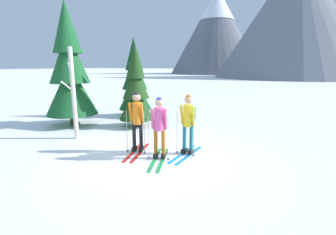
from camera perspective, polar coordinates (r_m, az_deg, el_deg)
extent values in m
plane|color=white|center=(7.29, -3.02, -8.77)|extent=(400.00, 400.00, 0.00)
cube|color=red|center=(7.51, -6.49, -8.11)|extent=(0.59, 1.64, 0.02)
cube|color=red|center=(7.58, -8.08, -7.97)|extent=(0.59, 1.64, 0.02)
cube|color=black|center=(7.58, -6.26, -7.36)|extent=(0.18, 0.28, 0.12)
cylinder|color=black|center=(7.44, -6.35, -3.90)|extent=(0.11, 0.11, 0.87)
cube|color=black|center=(7.65, -7.85, -7.23)|extent=(0.18, 0.28, 0.12)
cylinder|color=black|center=(7.50, -7.95, -3.79)|extent=(0.11, 0.11, 0.87)
cylinder|color=orange|center=(7.32, -7.28, 1.00)|extent=(0.28, 0.28, 0.65)
sphere|color=tan|center=(7.24, -7.38, 4.74)|extent=(0.24, 0.24, 0.24)
sphere|color=black|center=(7.24, -7.40, 5.29)|extent=(0.18, 0.18, 0.18)
cylinder|color=orange|center=(7.21, -6.08, 1.00)|extent=(0.14, 0.22, 0.62)
cylinder|color=orange|center=(7.32, -8.77, 1.11)|extent=(0.14, 0.22, 0.62)
cylinder|color=#A5A5AD|center=(7.20, -5.59, -3.61)|extent=(0.02, 0.02, 1.31)
cylinder|color=black|center=(7.38, -5.49, -8.06)|extent=(0.07, 0.07, 0.01)
cylinder|color=#A5A5AD|center=(7.37, -9.61, -3.35)|extent=(0.02, 0.02, 1.31)
cylinder|color=black|center=(7.55, -9.45, -7.70)|extent=(0.07, 0.07, 0.01)
cube|color=green|center=(6.93, -1.21, -9.80)|extent=(0.72, 1.68, 0.02)
cube|color=green|center=(6.97, -3.02, -9.70)|extent=(0.72, 1.68, 0.02)
cube|color=black|center=(7.00, -1.08, -8.97)|extent=(0.20, 0.28, 0.12)
cylinder|color=#B76019|center=(6.85, -1.10, -5.39)|extent=(0.11, 0.11, 0.83)
cube|color=black|center=(7.03, -2.88, -8.87)|extent=(0.20, 0.28, 0.12)
cylinder|color=#B76019|center=(6.88, -2.92, -5.31)|extent=(0.11, 0.11, 0.83)
cylinder|color=#E55193|center=(6.71, -2.05, -0.37)|extent=(0.28, 0.28, 0.63)
sphere|color=tan|center=(6.62, -2.08, 3.51)|extent=(0.23, 0.23, 0.23)
sphere|color=#2D389E|center=(6.61, -2.08, 4.10)|extent=(0.17, 0.17, 0.17)
cylinder|color=#E55193|center=(6.62, -0.60, -0.38)|extent=(0.15, 0.22, 0.59)
cylinder|color=#E55193|center=(6.68, -3.66, -0.29)|extent=(0.15, 0.22, 0.59)
cylinder|color=#A5A5AD|center=(6.63, 0.03, -5.18)|extent=(0.02, 0.02, 1.25)
cylinder|color=black|center=(6.82, 0.03, -9.73)|extent=(0.07, 0.07, 0.01)
cylinder|color=#A5A5AD|center=(6.72, -4.55, -4.98)|extent=(0.02, 0.02, 1.25)
cylinder|color=black|center=(6.91, -4.48, -9.47)|extent=(0.07, 0.07, 0.01)
cube|color=maroon|center=(6.87, -1.81, 0.18)|extent=(0.30, 0.24, 0.36)
cube|color=#1E84D1|center=(7.28, 5.05, -8.76)|extent=(0.12, 1.69, 0.02)
cube|color=#1E84D1|center=(7.36, 3.48, -8.48)|extent=(0.12, 1.69, 0.02)
cube|color=black|center=(7.34, 5.39, -8.01)|extent=(0.12, 0.26, 0.12)
cylinder|color=#1E6B7A|center=(7.19, 5.46, -4.53)|extent=(0.11, 0.11, 0.85)
cube|color=black|center=(7.43, 3.84, -7.73)|extent=(0.12, 0.26, 0.12)
cylinder|color=#1E6B7A|center=(7.28, 3.89, -4.29)|extent=(0.11, 0.11, 0.85)
cylinder|color=yellow|center=(7.08, 4.76, 0.43)|extent=(0.28, 0.28, 0.64)
sphere|color=tan|center=(7.01, 4.82, 4.18)|extent=(0.23, 0.23, 0.23)
sphere|color=#B76019|center=(7.00, 4.83, 4.74)|extent=(0.17, 0.17, 0.17)
cylinder|color=yellow|center=(6.95, 5.89, 0.34)|extent=(0.08, 0.20, 0.61)
cylinder|color=yellow|center=(7.11, 3.24, 0.63)|extent=(0.08, 0.20, 0.61)
cylinder|color=#A5A5AD|center=(6.95, 6.06, -4.35)|extent=(0.02, 0.02, 1.27)
cylinder|color=black|center=(7.13, 5.96, -8.80)|extent=(0.07, 0.07, 0.01)
cylinder|color=#A5A5AD|center=(7.17, 2.11, -3.76)|extent=(0.02, 0.02, 1.27)
cylinder|color=black|center=(7.35, 2.08, -8.09)|extent=(0.07, 0.07, 0.01)
cube|color=#4C7238|center=(7.23, 5.34, 0.91)|extent=(0.26, 0.17, 0.36)
cylinder|color=#51381E|center=(11.54, -21.35, 0.82)|extent=(0.32, 0.32, 1.02)
cone|color=#195628|center=(11.39, -21.76, 6.12)|extent=(2.18, 2.18, 2.15)
cone|color=#195628|center=(11.35, -22.30, 12.93)|extent=(1.66, 1.66, 2.15)
cone|color=#195628|center=(11.46, -22.82, 19.14)|extent=(1.19, 1.19, 2.15)
cylinder|color=#51381E|center=(10.57, -7.34, -0.34)|extent=(0.21, 0.21, 0.68)
cone|color=#1E4219|center=(10.44, -7.45, 3.51)|extent=(1.46, 1.46, 1.44)
cone|color=#1E4219|center=(10.35, -7.59, 8.49)|extent=(1.11, 1.11, 1.44)
cone|color=#1E4219|center=(10.33, -7.72, 13.10)|extent=(0.79, 0.79, 1.44)
cylinder|color=#51381E|center=(12.81, -7.65, 2.04)|extent=(0.24, 0.24, 0.77)
cone|color=#14471E|center=(12.70, -7.76, 5.67)|extent=(1.65, 1.65, 1.63)
cone|color=#14471E|center=(12.63, -7.89, 10.32)|extent=(1.26, 1.26, 1.63)
cone|color=#14471E|center=(12.64, -8.02, 14.61)|extent=(0.90, 0.90, 1.63)
cylinder|color=silver|center=(9.18, -21.26, 5.11)|extent=(0.15, 0.15, 3.22)
cylinder|color=silver|center=(9.43, -22.09, 10.66)|extent=(0.55, 0.37, 0.46)
cylinder|color=silver|center=(9.10, -22.58, 6.81)|extent=(0.18, 0.40, 0.40)
cone|color=slate|center=(85.38, 11.17, 19.09)|extent=(29.18, 29.18, 26.78)
cone|color=white|center=(86.84, 11.42, 24.61)|extent=(11.37, 11.37, 9.94)
cone|color=slate|center=(62.62, 27.48, 20.19)|extent=(32.58, 32.58, 25.71)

